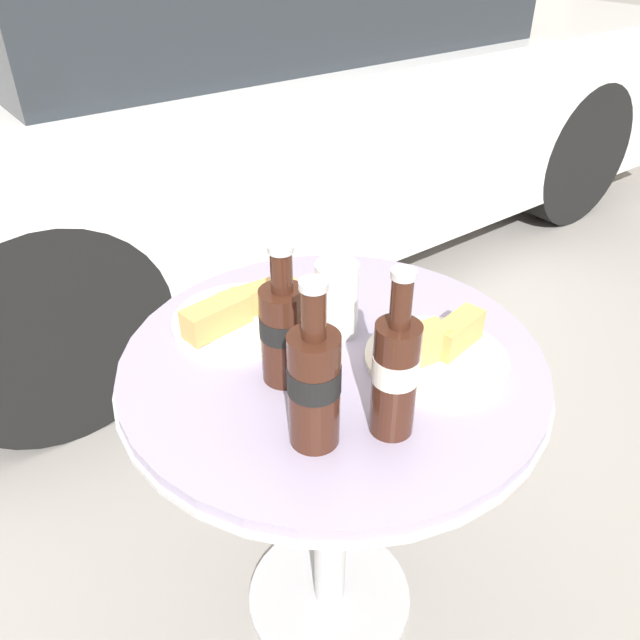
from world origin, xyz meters
TOP-DOWN VIEW (x-y plane):
  - ground_plane at (0.00, 0.00)m, footprint 30.00×30.00m
  - bistro_table at (0.00, 0.00)m, footprint 0.72×0.72m
  - cola_bottle_left at (-0.10, -0.00)m, footprint 0.07×0.07m
  - cola_bottle_right at (-0.14, -0.14)m, footprint 0.07×0.07m
  - cola_bottle_center at (-0.04, -0.19)m, footprint 0.06×0.06m
  - drinking_glass at (0.05, 0.05)m, footprint 0.07×0.07m
  - lunch_plate_near at (0.12, -0.12)m, footprint 0.23×0.23m
  - lunch_plate_far at (-0.08, 0.17)m, footprint 0.24×0.24m
  - parked_car at (0.92, 1.69)m, footprint 3.95×1.69m

SIDE VIEW (x-z plane):
  - ground_plane at x=0.00m, z-range 0.00..0.00m
  - bistro_table at x=0.00m, z-range 0.20..0.90m
  - parked_car at x=0.92m, z-range -0.04..1.33m
  - lunch_plate_far at x=-0.08m, z-range 0.68..0.75m
  - lunch_plate_near at x=0.12m, z-range 0.68..0.75m
  - drinking_glass at x=0.05m, z-range 0.69..0.82m
  - cola_bottle_left at x=-0.10m, z-range 0.67..0.90m
  - cola_bottle_right at x=-0.14m, z-range 0.67..0.93m
  - cola_bottle_center at x=-0.04m, z-range 0.67..0.93m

